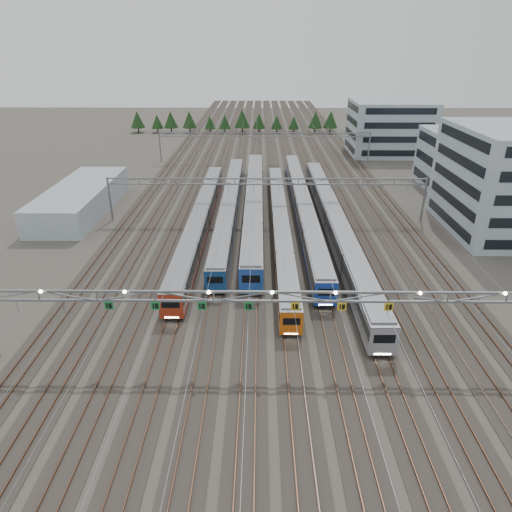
{
  "coord_description": "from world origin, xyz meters",
  "views": [
    {
      "loc": [
        -1.21,
        -37.82,
        29.28
      ],
      "look_at": [
        -1.67,
        17.28,
        3.5
      ],
      "focal_mm": 32.0,
      "sensor_mm": 36.0,
      "label": 1
    }
  ],
  "objects_px": {
    "train_b": "(230,205)",
    "train_c": "(254,202)",
    "depot_bldg_south": "(510,181)",
    "depot_bldg_mid": "(459,160)",
    "west_shed": "(81,199)",
    "train_a": "(201,218)",
    "gantry_far": "(264,138)",
    "train_f": "(334,222)",
    "gantry_mid": "(267,187)",
    "train_d": "(280,222)",
    "gantry_near": "(271,299)",
    "depot_bldg_north": "(390,128)",
    "train_e": "(302,205)"
  },
  "relations": [
    {
      "from": "train_f",
      "to": "depot_bldg_north",
      "type": "relative_size",
      "value": 3.1
    },
    {
      "from": "west_shed",
      "to": "gantry_near",
      "type": "bearing_deg",
      "value": -52.16
    },
    {
      "from": "train_c",
      "to": "depot_bldg_north",
      "type": "relative_size",
      "value": 2.87
    },
    {
      "from": "gantry_mid",
      "to": "depot_bldg_south",
      "type": "distance_m",
      "value": 40.43
    },
    {
      "from": "gantry_mid",
      "to": "train_d",
      "type": "bearing_deg",
      "value": -68.93
    },
    {
      "from": "west_shed",
      "to": "train_d",
      "type": "bearing_deg",
      "value": -16.49
    },
    {
      "from": "train_b",
      "to": "train_f",
      "type": "bearing_deg",
      "value": -25.66
    },
    {
      "from": "train_c",
      "to": "train_b",
      "type": "bearing_deg",
      "value": -164.83
    },
    {
      "from": "train_b",
      "to": "train_c",
      "type": "relative_size",
      "value": 0.95
    },
    {
      "from": "gantry_far",
      "to": "depot_bldg_north",
      "type": "height_order",
      "value": "depot_bldg_north"
    },
    {
      "from": "depot_bldg_south",
      "to": "depot_bldg_mid",
      "type": "bearing_deg",
      "value": 85.48
    },
    {
      "from": "train_a",
      "to": "gantry_far",
      "type": "bearing_deg",
      "value": 77.23
    },
    {
      "from": "train_b",
      "to": "gantry_far",
      "type": "height_order",
      "value": "gantry_far"
    },
    {
      "from": "gantry_far",
      "to": "gantry_near",
      "type": "bearing_deg",
      "value": -90.03
    },
    {
      "from": "train_c",
      "to": "depot_bldg_mid",
      "type": "distance_m",
      "value": 47.99
    },
    {
      "from": "train_d",
      "to": "depot_bldg_mid",
      "type": "xyz_separation_m",
      "value": [
        39.92,
        27.22,
        4.29
      ]
    },
    {
      "from": "train_d",
      "to": "depot_bldg_north",
      "type": "bearing_deg",
      "value": 61.41
    },
    {
      "from": "train_d",
      "to": "gantry_mid",
      "type": "bearing_deg",
      "value": 111.07
    },
    {
      "from": "train_b",
      "to": "depot_bldg_north",
      "type": "relative_size",
      "value": 2.74
    },
    {
      "from": "gantry_near",
      "to": "gantry_far",
      "type": "height_order",
      "value": "gantry_near"
    },
    {
      "from": "train_e",
      "to": "gantry_mid",
      "type": "relative_size",
      "value": 1.19
    },
    {
      "from": "train_f",
      "to": "train_c",
      "type": "bearing_deg",
      "value": 143.84
    },
    {
      "from": "train_f",
      "to": "west_shed",
      "type": "relative_size",
      "value": 2.27
    },
    {
      "from": "train_b",
      "to": "depot_bldg_north",
      "type": "xyz_separation_m",
      "value": [
        42.72,
        53.6,
        5.3
      ]
    },
    {
      "from": "west_shed",
      "to": "train_a",
      "type": "bearing_deg",
      "value": -22.44
    },
    {
      "from": "train_a",
      "to": "train_e",
      "type": "distance_m",
      "value": 19.49
    },
    {
      "from": "train_d",
      "to": "gantry_near",
      "type": "bearing_deg",
      "value": -93.83
    },
    {
      "from": "train_a",
      "to": "train_c",
      "type": "xyz_separation_m",
      "value": [
        9.0,
        8.31,
        0.17
      ]
    },
    {
      "from": "train_b",
      "to": "depot_bldg_south",
      "type": "distance_m",
      "value": 47.81
    },
    {
      "from": "gantry_far",
      "to": "depot_bldg_mid",
      "type": "xyz_separation_m",
      "value": [
        42.17,
        -23.62,
        -0.18
      ]
    },
    {
      "from": "gantry_mid",
      "to": "depot_bldg_north",
      "type": "height_order",
      "value": "depot_bldg_north"
    },
    {
      "from": "depot_bldg_south",
      "to": "train_a",
      "type": "bearing_deg",
      "value": -179.24
    },
    {
      "from": "train_d",
      "to": "depot_bldg_north",
      "type": "height_order",
      "value": "depot_bldg_north"
    },
    {
      "from": "train_e",
      "to": "west_shed",
      "type": "bearing_deg",
      "value": 176.64
    },
    {
      "from": "gantry_mid",
      "to": "depot_bldg_mid",
      "type": "xyz_separation_m",
      "value": [
        42.17,
        21.38,
        -0.18
      ]
    },
    {
      "from": "train_f",
      "to": "gantry_near",
      "type": "xyz_separation_m",
      "value": [
        -11.3,
        -33.91,
        4.9
      ]
    },
    {
      "from": "train_a",
      "to": "gantry_near",
      "type": "xyz_separation_m",
      "value": [
        11.2,
        -35.46,
        4.99
      ]
    },
    {
      "from": "train_f",
      "to": "depot_bldg_north",
      "type": "bearing_deg",
      "value": 68.34
    },
    {
      "from": "depot_bldg_mid",
      "to": "depot_bldg_north",
      "type": "distance_m",
      "value": 35.22
    },
    {
      "from": "train_c",
      "to": "gantry_mid",
      "type": "bearing_deg",
      "value": -58.4
    },
    {
      "from": "gantry_near",
      "to": "gantry_mid",
      "type": "height_order",
      "value": "gantry_near"
    },
    {
      "from": "west_shed",
      "to": "depot_bldg_mid",
      "type": "bearing_deg",
      "value": 11.74
    },
    {
      "from": "train_c",
      "to": "depot_bldg_south",
      "type": "distance_m",
      "value": 43.57
    },
    {
      "from": "depot_bldg_south",
      "to": "depot_bldg_mid",
      "type": "height_order",
      "value": "depot_bldg_south"
    },
    {
      "from": "train_e",
      "to": "depot_bldg_south",
      "type": "distance_m",
      "value": 34.72
    },
    {
      "from": "depot_bldg_south",
      "to": "train_d",
      "type": "bearing_deg",
      "value": -177.19
    },
    {
      "from": "west_shed",
      "to": "depot_bldg_south",
      "type": "bearing_deg",
      "value": -6.99
    },
    {
      "from": "train_b",
      "to": "depot_bldg_south",
      "type": "height_order",
      "value": "depot_bldg_south"
    },
    {
      "from": "train_a",
      "to": "train_e",
      "type": "height_order",
      "value": "train_a"
    },
    {
      "from": "train_c",
      "to": "gantry_near",
      "type": "relative_size",
      "value": 1.12
    }
  ]
}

